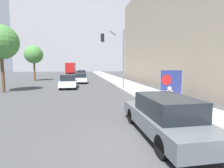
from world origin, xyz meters
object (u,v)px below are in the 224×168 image
parked_car_curbside (165,116)px  city_bus_on_road (71,67)px  jogger_on_sidewalk (166,84)px  protest_banner (171,84)px  car_on_road_nearest (68,81)px  car_on_road_far_lane (82,73)px  traffic_light_pole (116,50)px  car_on_road_midblock (80,78)px  car_on_road_distant (81,75)px  street_tree_near_curb (1,42)px  seated_protester (170,97)px  street_tree_midblock (34,55)px

parked_car_curbside → city_bus_on_road: 50.42m
jogger_on_sidewalk → protest_banner: 0.71m
jogger_on_sidewalk → car_on_road_nearest: size_ratio=0.44×
parked_car_curbside → car_on_road_nearest: car_on_road_nearest is taller
car_on_road_far_lane → jogger_on_sidewalk: bearing=-78.7°
traffic_light_pole → car_on_road_far_lane: size_ratio=1.32×
car_on_road_midblock → protest_banner: bearing=-65.7°
car_on_road_distant → city_bus_on_road: bearing=97.6°
street_tree_near_curb → parked_car_curbside: bearing=-49.9°
jogger_on_sidewalk → traffic_light_pole: traffic_light_pole is taller
car_on_road_nearest → city_bus_on_road: city_bus_on_road is taller
seated_protester → car_on_road_midblock: (-4.79, 16.72, -0.09)m
jogger_on_sidewalk → city_bus_on_road: 44.66m
jogger_on_sidewalk → car_on_road_distant: 21.30m
car_on_road_midblock → car_on_road_distant: size_ratio=0.97×
car_on_road_far_lane → city_bus_on_road: bearing=103.8°
jogger_on_sidewalk → traffic_light_pole: (-2.57, 6.18, 3.02)m
street_tree_midblock → city_bus_on_road: bearing=80.9°
car_on_road_nearest → car_on_road_far_lane: size_ratio=0.93×
street_tree_midblock → parked_car_curbside: bearing=-66.9°
street_tree_near_curb → traffic_light_pole: bearing=4.1°
protest_banner → car_on_road_far_lane: bearing=101.1°
car_on_road_midblock → street_tree_near_curb: street_tree_near_curb is taller
car_on_road_midblock → street_tree_midblock: street_tree_midblock is taller
jogger_on_sidewalk → traffic_light_pole: 7.34m
seated_protester → parked_car_curbside: (-1.76, -2.97, -0.07)m
car_on_road_far_lane → street_tree_midblock: 15.09m
car_on_road_midblock → car_on_road_distant: 7.06m
car_on_road_nearest → city_bus_on_road: bearing=92.8°
parked_car_curbside → car_on_road_far_lane: size_ratio=1.04×
car_on_road_distant → city_bus_on_road: 23.53m
city_bus_on_road → car_on_road_far_lane: bearing=-76.2°
seated_protester → protest_banner: 3.14m
seated_protester → protest_banner: bearing=72.9°
street_tree_midblock → seated_protester: bearing=-60.3°
car_on_road_distant → street_tree_near_curb: street_tree_near_curb is taller
seated_protester → street_tree_near_curb: 15.12m
car_on_road_midblock → street_tree_near_curb: (-6.90, -7.90, 3.83)m
jogger_on_sidewalk → car_on_road_distant: bearing=-98.2°
seated_protester → jogger_on_sidewalk: size_ratio=0.66×
parked_car_curbside → city_bus_on_road: bearing=96.9°
protest_banner → car_on_road_distant: (-6.23, 21.07, -0.43)m
traffic_light_pole → car_on_road_distant: traffic_light_pole is taller
car_on_road_far_lane → street_tree_midblock: bearing=-120.5°
protest_banner → street_tree_midblock: bearing=126.4°
car_on_road_distant → city_bus_on_road: city_bus_on_road is taller
traffic_light_pole → street_tree_midblock: bearing=133.6°
car_on_road_far_lane → street_tree_midblock: (-7.45, -12.66, 3.46)m
parked_car_curbside → city_bus_on_road: city_bus_on_road is taller
protest_banner → car_on_road_nearest: (-7.58, 8.36, -0.46)m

